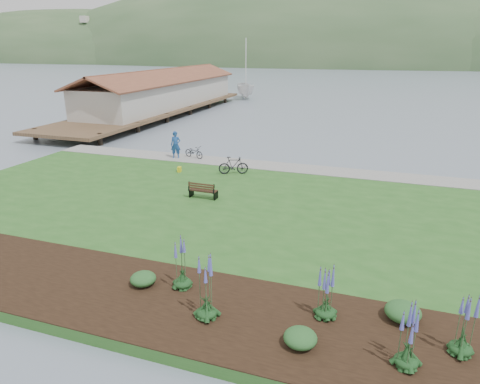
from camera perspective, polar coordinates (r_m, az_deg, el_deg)
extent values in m
plane|color=slate|center=(22.78, 0.76, -2.00)|extent=(600.00, 600.00, 0.00)
cube|color=#24551E|center=(20.95, -0.97, -3.35)|extent=(34.00, 20.00, 0.40)
cube|color=gray|center=(28.96, 5.07, 3.41)|extent=(34.00, 2.20, 0.03)
cube|color=black|center=(13.48, -0.30, -16.12)|extent=(24.00, 4.40, 0.04)
cube|color=#4C3826|center=(53.84, -11.01, 10.88)|extent=(8.00, 36.00, 0.30)
cube|color=#B2ADA3|center=(55.37, -10.08, 12.87)|extent=(6.40, 28.00, 3.00)
cube|color=#321E13|center=(22.92, -4.90, 0.23)|extent=(1.49, 0.55, 0.05)
cube|color=#321E13|center=(22.59, -5.22, 0.68)|extent=(1.48, 0.17, 0.46)
cube|color=black|center=(23.29, -6.50, -0.07)|extent=(0.07, 0.51, 0.41)
cube|color=black|center=(22.70, -3.24, -0.49)|extent=(0.07, 0.51, 0.41)
imported|color=navy|center=(31.13, -8.59, 6.54)|extent=(0.97, 0.81, 2.30)
imported|color=black|center=(31.19, -6.16, 5.34)|extent=(1.15, 1.82, 0.90)
imported|color=black|center=(27.06, -0.89, 3.57)|extent=(1.24, 1.94, 1.13)
imported|color=silver|center=(70.04, 0.77, 12.33)|extent=(15.02, 15.11, 29.24)
cube|color=gold|center=(27.88, -8.10, 3.01)|extent=(0.24, 0.34, 0.34)
ellipsoid|color=#133516|center=(13.31, -4.44, -15.76)|extent=(0.62, 0.62, 0.31)
cone|color=#44479E|center=(12.67, -4.58, -11.31)|extent=(0.36, 0.36, 2.09)
ellipsoid|color=#133516|center=(13.54, 11.31, -15.45)|extent=(0.62, 0.62, 0.31)
cone|color=#44479E|center=(13.03, 11.59, -11.97)|extent=(0.40, 0.40, 1.61)
ellipsoid|color=#133516|center=(12.39, 21.27, -20.24)|extent=(0.62, 0.62, 0.31)
cone|color=#44479E|center=(11.85, 21.81, -16.79)|extent=(0.40, 0.40, 1.52)
ellipsoid|color=#133516|center=(13.36, 27.33, -18.01)|extent=(0.62, 0.62, 0.31)
cone|color=#44479E|center=(12.76, 28.09, -13.99)|extent=(0.36, 0.36, 1.90)
ellipsoid|color=#133516|center=(14.83, -7.66, -11.93)|extent=(0.62, 0.62, 0.31)
cone|color=#44479E|center=(14.28, -7.86, -8.04)|extent=(0.32, 0.32, 1.95)
ellipsoid|color=#1E4C21|center=(15.16, -12.79, -11.21)|extent=(0.88, 0.88, 0.44)
ellipsoid|color=#1E4C21|center=(12.33, 8.04, -18.70)|extent=(0.92, 0.92, 0.46)
ellipsoid|color=#1E4C21|center=(13.99, 20.89, -14.68)|extent=(1.06, 1.06, 0.53)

